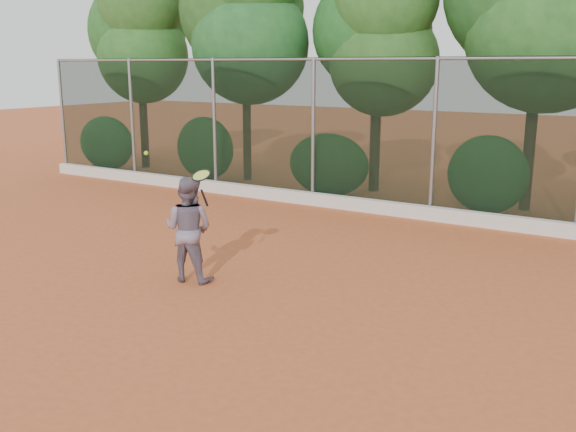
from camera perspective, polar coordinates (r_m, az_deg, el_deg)
The scene contains 7 objects.
ground at distance 8.61m, azimuth -3.55°, elevation -9.43°, with size 80.00×80.00×0.00m, color #BC572C.
concrete_curb at distance 14.42m, azimuth 12.26°, elevation 0.27°, with size 24.00×0.20×0.30m, color silver.
tennis_player at distance 10.11m, azimuth -8.82°, elevation -1.17°, with size 0.80×0.63×1.66m, color slate.
chainlink_fence at distance 14.31m, azimuth 12.84°, elevation 7.09°, with size 24.09×0.09×3.50m.
foliage_backdrop at distance 16.32m, azimuth 13.82°, elevation 16.72°, with size 23.70×3.63×7.55m.
tennis_racket at distance 9.52m, azimuth -7.70°, elevation 3.37°, with size 0.31×0.29×0.57m.
tennis_ball_in_flight at distance 10.56m, azimuth -12.50°, elevation 5.49°, with size 0.07×0.07×0.07m.
Camera 1 is at (4.62, -6.47, 3.33)m, focal length 40.00 mm.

